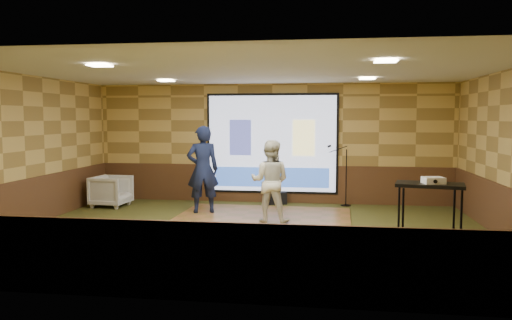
# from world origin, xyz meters

# --- Properties ---
(ground) EXTENTS (9.00, 9.00, 0.00)m
(ground) POSITION_xyz_m (0.00, 0.00, 0.00)
(ground) COLOR #2C391A
(ground) RESTS_ON ground
(room_shell) EXTENTS (9.04, 7.04, 3.02)m
(room_shell) POSITION_xyz_m (0.00, 0.00, 2.09)
(room_shell) COLOR tan
(room_shell) RESTS_ON ground
(wainscot_back) EXTENTS (9.00, 0.04, 0.95)m
(wainscot_back) POSITION_xyz_m (0.00, 3.48, 0.47)
(wainscot_back) COLOR #512F1B
(wainscot_back) RESTS_ON ground
(wainscot_front) EXTENTS (9.00, 0.04, 0.95)m
(wainscot_front) POSITION_xyz_m (0.00, -3.48, 0.47)
(wainscot_front) COLOR #512F1B
(wainscot_front) RESTS_ON ground
(wainscot_left) EXTENTS (0.04, 7.00, 0.95)m
(wainscot_left) POSITION_xyz_m (-4.48, 0.00, 0.47)
(wainscot_left) COLOR #512F1B
(wainscot_left) RESTS_ON ground
(wainscot_right) EXTENTS (0.04, 7.00, 0.95)m
(wainscot_right) POSITION_xyz_m (4.48, 0.00, 0.47)
(wainscot_right) COLOR #512F1B
(wainscot_right) RESTS_ON ground
(projector_screen) EXTENTS (3.32, 0.06, 2.52)m
(projector_screen) POSITION_xyz_m (0.00, 3.44, 1.47)
(projector_screen) COLOR black
(projector_screen) RESTS_ON room_shell
(downlight_nw) EXTENTS (0.32, 0.32, 0.02)m
(downlight_nw) POSITION_xyz_m (-2.20, 1.80, 2.97)
(downlight_nw) COLOR beige
(downlight_nw) RESTS_ON room_shell
(downlight_ne) EXTENTS (0.32, 0.32, 0.02)m
(downlight_ne) POSITION_xyz_m (2.20, 1.80, 2.97)
(downlight_ne) COLOR beige
(downlight_ne) RESTS_ON room_shell
(downlight_sw) EXTENTS (0.32, 0.32, 0.02)m
(downlight_sw) POSITION_xyz_m (-2.20, -1.50, 2.97)
(downlight_sw) COLOR beige
(downlight_sw) RESTS_ON room_shell
(downlight_se) EXTENTS (0.32, 0.32, 0.02)m
(downlight_se) POSITION_xyz_m (2.20, -1.50, 2.97)
(downlight_se) COLOR beige
(downlight_se) RESTS_ON room_shell
(dance_floor) EXTENTS (3.80, 2.94, 0.03)m
(dance_floor) POSITION_xyz_m (0.02, 1.41, 0.01)
(dance_floor) COLOR #905F34
(dance_floor) RESTS_ON ground
(player_left) EXTENTS (0.83, 0.68, 1.95)m
(player_left) POSITION_xyz_m (-1.37, 1.76, 1.00)
(player_left) COLOR #131B3D
(player_left) RESTS_ON dance_floor
(player_right) EXTENTS (0.87, 0.70, 1.68)m
(player_right) POSITION_xyz_m (0.24, 0.94, 0.86)
(player_right) COLOR beige
(player_right) RESTS_ON dance_floor
(av_table) EXTENTS (1.05, 0.55, 1.10)m
(av_table) POSITION_xyz_m (3.01, -0.78, 0.80)
(av_table) COLOR black
(av_table) RESTS_ON ground
(projector) EXTENTS (0.36, 0.31, 0.11)m
(projector) POSITION_xyz_m (3.05, -0.84, 1.16)
(projector) COLOR white
(projector) RESTS_ON av_table
(mic_stand) EXTENTS (0.59, 0.24, 1.50)m
(mic_stand) POSITION_xyz_m (1.79, 3.22, 0.49)
(mic_stand) COLOR black
(mic_stand) RESTS_ON ground
(banquet_chair) EXTENTS (0.90, 0.88, 0.76)m
(banquet_chair) POSITION_xyz_m (-3.79, 2.33, 0.38)
(banquet_chair) COLOR gray
(banquet_chair) RESTS_ON ground
(duffel_bag) EXTENTS (0.55, 0.45, 0.30)m
(duffel_bag) POSITION_xyz_m (0.14, 3.25, 0.15)
(duffel_bag) COLOR black
(duffel_bag) RESTS_ON ground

